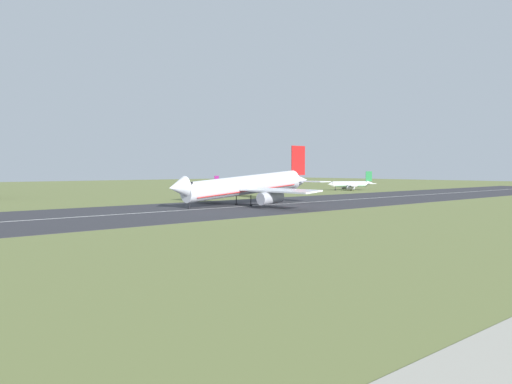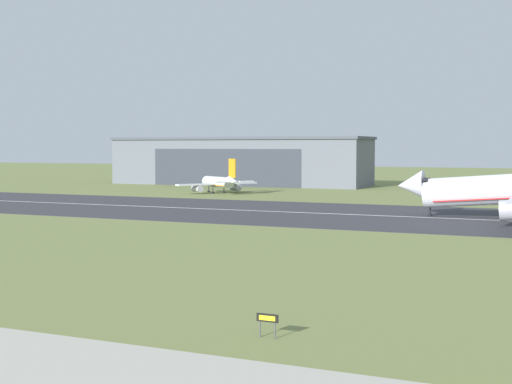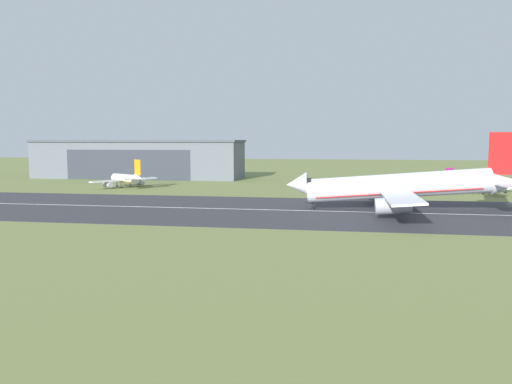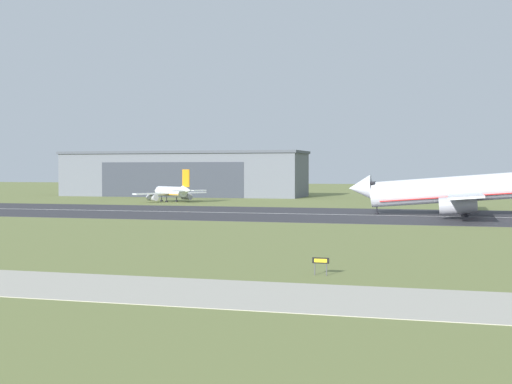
% 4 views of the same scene
% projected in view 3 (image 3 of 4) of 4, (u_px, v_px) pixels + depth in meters
% --- Properties ---
extents(ground_plane, '(754.87, 754.87, 0.00)m').
position_uv_depth(ground_plane, '(98.00, 284.00, 54.79)').
color(ground_plane, olive).
extents(runway_strip, '(514.87, 49.06, 0.06)m').
position_uv_depth(runway_strip, '(226.00, 209.00, 115.06)').
color(runway_strip, '#333338').
rests_on(runway_strip, ground_plane).
extents(runway_centreline, '(463.38, 0.70, 0.01)m').
position_uv_depth(runway_centreline, '(226.00, 209.00, 115.06)').
color(runway_centreline, silver).
rests_on(runway_centreline, runway_strip).
extents(hangar_building, '(88.26, 23.48, 16.02)m').
position_uv_depth(hangar_building, '(139.00, 159.00, 210.80)').
color(hangar_building, slate).
rests_on(hangar_building, ground_plane).
extents(airplane_landing, '(51.15, 54.55, 17.54)m').
position_uv_depth(airplane_landing, '(398.00, 187.00, 110.87)').
color(airplane_landing, silver).
rests_on(airplane_landing, ground_plane).
extents(airplane_parked_centre, '(19.44, 22.05, 9.62)m').
position_uv_depth(airplane_parked_centre, '(126.00, 179.00, 166.73)').
color(airplane_parked_centre, silver).
rests_on(airplane_parked_centre, ground_plane).
extents(airplane_parked_east, '(23.62, 21.89, 7.82)m').
position_uv_depth(airplane_parked_east, '(480.00, 185.00, 147.93)').
color(airplane_parked_east, silver).
rests_on(airplane_parked_east, ground_plane).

